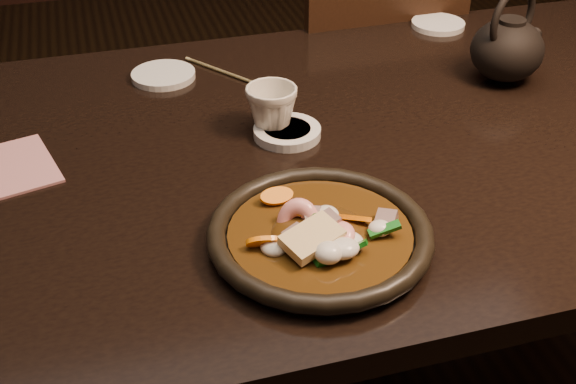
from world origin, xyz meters
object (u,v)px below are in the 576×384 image
object	(u,v)px
table	(369,171)
plate	(320,235)
tea_cup	(272,108)
chair	(361,115)
teapot	(508,47)

from	to	relation	value
table	plate	xyz separation A→B (m)	(-0.17, -0.25, 0.09)
tea_cup	chair	bearing A→B (deg)	54.29
table	plate	bearing A→B (deg)	-124.12
table	teapot	world-z (taller)	teapot
chair	plate	bearing A→B (deg)	63.17
chair	teapot	distance (m)	0.58
chair	tea_cup	bearing A→B (deg)	52.74
plate	tea_cup	bearing A→B (deg)	86.73
tea_cup	plate	bearing A→B (deg)	-93.27
chair	plate	world-z (taller)	chair
plate	tea_cup	size ratio (longest dim) A/B	3.49
chair	table	bearing A→B (deg)	67.72
chair	teapot	xyz separation A→B (m)	(0.09, -0.45, 0.36)
plate	teapot	distance (m)	0.60
plate	tea_cup	world-z (taller)	tea_cup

